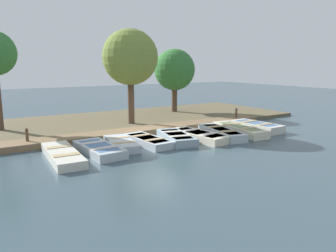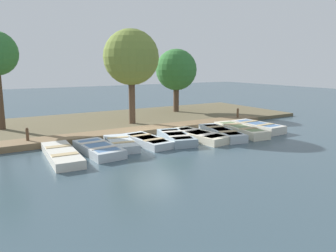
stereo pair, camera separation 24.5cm
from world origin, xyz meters
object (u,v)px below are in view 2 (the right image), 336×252
(rowboat_7, at_px, (240,130))
(park_tree_left, at_px, (131,58))
(rowboat_0, at_px, (62,154))
(rowboat_5, at_px, (198,136))
(rowboat_1, at_px, (98,149))
(rowboat_3, at_px, (147,141))
(rowboat_2, at_px, (121,143))
(rowboat_8, at_px, (257,127))
(mooring_post_near, at_px, (28,137))
(rowboat_6, at_px, (221,133))
(rowboat_4, at_px, (176,137))
(mooring_post_far, at_px, (238,115))
(park_tree_center, at_px, (176,70))

(rowboat_7, distance_m, park_tree_left, 7.35)
(rowboat_0, bearing_deg, rowboat_5, 92.46)
(rowboat_1, distance_m, rowboat_3, 2.49)
(rowboat_3, distance_m, park_tree_left, 5.93)
(rowboat_0, relative_size, rowboat_1, 1.22)
(rowboat_2, height_order, rowboat_8, rowboat_8)
(rowboat_5, xyz_separation_m, mooring_post_near, (-2.78, -7.41, 0.25))
(rowboat_3, bearing_deg, rowboat_6, 78.94)
(rowboat_1, xyz_separation_m, rowboat_3, (-0.32, 2.47, -0.02))
(rowboat_0, distance_m, rowboat_4, 5.39)
(rowboat_1, distance_m, rowboat_5, 5.09)
(rowboat_4, height_order, park_tree_left, park_tree_left)
(rowboat_3, xyz_separation_m, rowboat_4, (0.23, 1.42, 0.03))
(rowboat_0, relative_size, rowboat_8, 1.20)
(rowboat_4, distance_m, park_tree_left, 5.95)
(rowboat_3, xyz_separation_m, park_tree_left, (-4.33, 1.29, 3.84))
(mooring_post_near, bearing_deg, park_tree_left, 107.90)
(rowboat_4, relative_size, mooring_post_near, 3.47)
(rowboat_2, height_order, rowboat_6, rowboat_6)
(rowboat_3, xyz_separation_m, rowboat_5, (0.41, 2.62, 0.02))
(rowboat_4, distance_m, rowboat_7, 3.89)
(mooring_post_far, bearing_deg, rowboat_6, -52.85)
(rowboat_6, xyz_separation_m, park_tree_left, (-4.83, -2.73, 3.81))
(rowboat_0, height_order, rowboat_7, rowboat_7)
(rowboat_5, xyz_separation_m, park_tree_center, (-7.55, 3.54, 3.04))
(rowboat_7, height_order, mooring_post_near, mooring_post_near)
(rowboat_3, bearing_deg, rowboat_0, -89.09)
(rowboat_4, xyz_separation_m, rowboat_7, (0.28, 3.88, 0.02))
(rowboat_8, bearing_deg, mooring_post_far, 156.93)
(rowboat_3, height_order, rowboat_4, rowboat_4)
(rowboat_0, distance_m, mooring_post_far, 12.08)
(rowboat_4, distance_m, mooring_post_near, 6.74)
(mooring_post_far, xyz_separation_m, park_tree_left, (-1.96, -6.52, 3.57))
(rowboat_0, distance_m, rowboat_5, 6.59)
(rowboat_0, xyz_separation_m, rowboat_6, (0.16, 7.98, 0.03))
(mooring_post_far, bearing_deg, rowboat_7, -40.94)
(rowboat_6, bearing_deg, park_tree_left, -138.74)
(rowboat_4, distance_m, park_tree_center, 9.27)
(rowboat_7, xyz_separation_m, mooring_post_near, (-2.88, -10.09, 0.23))
(rowboat_4, height_order, rowboat_6, rowboat_6)
(rowboat_8, distance_m, mooring_post_far, 2.92)
(rowboat_3, height_order, mooring_post_near, mooring_post_near)
(rowboat_6, bearing_deg, rowboat_4, -84.10)
(park_tree_center, bearing_deg, rowboat_0, -53.54)
(rowboat_1, height_order, mooring_post_far, mooring_post_far)
(rowboat_3, distance_m, park_tree_center, 9.91)
(rowboat_0, height_order, rowboat_1, rowboat_1)
(rowboat_2, xyz_separation_m, rowboat_8, (0.46, 8.03, 0.05))
(rowboat_3, bearing_deg, rowboat_5, 77.23)
(mooring_post_far, relative_size, park_tree_left, 0.15)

